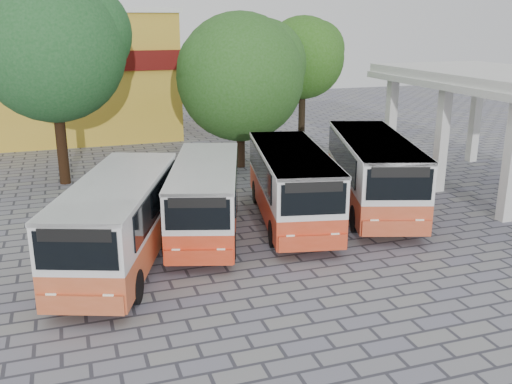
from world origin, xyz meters
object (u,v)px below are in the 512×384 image
object	(u,v)px
bus_centre_left	(206,194)
bus_centre_right	(292,181)
bus_far_right	(373,169)
bus_far_left	(119,217)

from	to	relation	value
bus_centre_left	bus_centre_right	size ratio (longest dim) A/B	0.95
bus_centre_left	bus_far_right	distance (m)	7.18
bus_far_left	bus_centre_right	xyz separation A→B (m)	(6.71, 2.14, 0.01)
bus_far_left	bus_far_right	bearing A→B (deg)	33.72
bus_far_left	bus_far_right	world-z (taller)	bus_far_right
bus_far_left	bus_centre_right	distance (m)	7.04
bus_far_left	bus_far_right	distance (m)	10.72
bus_far_left	bus_centre_left	size ratio (longest dim) A/B	1.07
bus_centre_left	bus_far_right	size ratio (longest dim) A/B	0.88
bus_centre_right	bus_far_right	xyz separation A→B (m)	(3.72, 0.35, 0.10)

